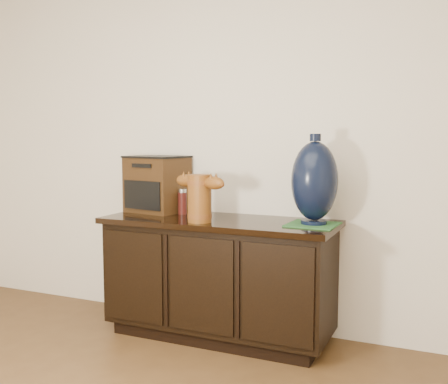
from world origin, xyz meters
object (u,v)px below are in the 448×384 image
at_px(terracotta_vessel, 200,195).
at_px(spray_can, 182,202).
at_px(tv_radio, 157,184).
at_px(lamp_base, 315,181).
at_px(sideboard, 219,277).

xyz_separation_m(terracotta_vessel, spray_can, (-0.25, 0.25, -0.08)).
bearing_deg(tv_radio, lamp_base, 4.77).
bearing_deg(terracotta_vessel, lamp_base, 34.62).
bearing_deg(terracotta_vessel, sideboard, 89.91).
height_order(tv_radio, lamp_base, lamp_base).
bearing_deg(spray_can, lamp_base, -5.22).
distance_m(sideboard, spray_can, 0.55).
distance_m(terracotta_vessel, tv_radio, 0.54).
relative_size(sideboard, tv_radio, 3.41).
xyz_separation_m(tv_radio, lamp_base, (1.12, -0.12, 0.06)).
distance_m(tv_radio, spray_can, 0.24).
bearing_deg(terracotta_vessel, spray_can, 155.89).
relative_size(terracotta_vessel, spray_can, 2.37).
height_order(terracotta_vessel, lamp_base, lamp_base).
xyz_separation_m(terracotta_vessel, tv_radio, (-0.46, 0.28, 0.03)).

